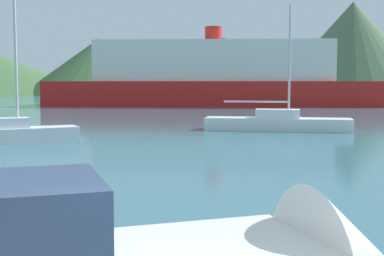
% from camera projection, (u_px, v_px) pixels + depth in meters
% --- Properties ---
extents(sailboat_inner, '(6.11, 4.14, 9.08)m').
position_uv_depth(sailboat_inner, '(7.00, 132.00, 23.57)').
color(sailboat_inner, silver).
rests_on(sailboat_inner, ground_plane).
extents(sailboat_middle, '(8.21, 3.02, 6.88)m').
position_uv_depth(sailboat_middle, '(278.00, 122.00, 29.69)').
color(sailboat_middle, white).
rests_on(sailboat_middle, ground_plane).
extents(ferry_distant, '(37.34, 8.58, 8.78)m').
position_uv_depth(ferry_distant, '(213.00, 77.00, 59.88)').
color(ferry_distant, red).
rests_on(ferry_distant, ground_plane).
extents(hill_central, '(31.81, 31.81, 11.49)m').
position_uv_depth(hill_central, '(99.00, 67.00, 109.82)').
color(hill_central, '#3D6038').
rests_on(hill_central, ground_plane).
extents(hill_east, '(48.53, 48.53, 11.08)m').
position_uv_depth(hill_east, '(223.00, 66.00, 101.66)').
color(hill_east, '#3D6038').
rests_on(hill_east, ground_plane).
extents(hill_far_east, '(31.38, 31.38, 17.67)m').
position_uv_depth(hill_far_east, '(352.00, 49.00, 101.14)').
color(hill_far_east, '#4C6647').
rests_on(hill_far_east, ground_plane).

